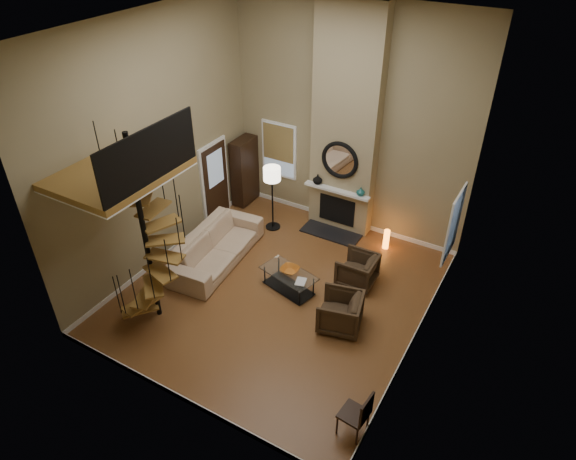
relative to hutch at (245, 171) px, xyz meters
The scene contains 33 objects.
ground 4.06m from the hutch, 45.83° to the right, with size 6.00×6.50×0.01m, color brown.
back_wall 3.32m from the hutch, ahead, with size 6.00×0.02×5.50m, color #8D805B.
front_wall 6.92m from the hutch, 65.65° to the right, with size 6.00×0.02×5.50m, color #8D805B.
left_wall 3.37m from the hutch, 94.98° to the right, with size 0.02×6.50×5.50m, color #8D805B.
right_wall 6.66m from the hutch, 26.23° to the right, with size 0.02×6.50×5.50m, color #8D805B.
ceiling 6.02m from the hutch, 45.83° to the right, with size 6.00×6.50×0.01m, color silver.
baseboard_back 2.92m from the hutch, ahead, with size 6.00×0.02×0.12m, color white.
baseboard_front 6.73m from the hutch, 65.62° to the right, with size 6.00×0.02×0.12m, color white.
baseboard_left 2.98m from the hutch, 94.78° to the right, with size 0.02×6.50×0.12m, color white.
baseboard_right 6.47m from the hutch, 26.27° to the right, with size 0.02×6.50×0.12m, color white.
chimney_breast 3.30m from the hutch, ahead, with size 1.60×0.38×5.50m, color #968661.
hearth 2.92m from the hutch, ahead, with size 1.50×0.60×0.04m, color black.
firebox 2.78m from the hutch, ahead, with size 0.95×0.02×0.72m, color black.
mantel 2.76m from the hutch, ahead, with size 1.70×0.18×0.06m, color white.
mirror_frame 2.93m from the hutch, ahead, with size 0.94×0.94×0.10m, color black.
mirror_disc 2.93m from the hutch, ahead, with size 0.80×0.80×0.01m, color white.
vase_left 2.23m from the hutch, ahead, with size 0.24×0.24×0.25m, color black.
vase_right 3.37m from the hutch, ahead, with size 0.20×0.20×0.21m, color #185453.
window_back 1.15m from the hutch, 24.45° to the left, with size 1.02×0.06×1.52m.
window_right 5.83m from the hutch, ahead, with size 0.06×1.02×1.52m.
entry_door 1.06m from the hutch, 101.03° to the right, with size 0.10×1.05×2.16m.
loft 5.22m from the hutch, 81.31° to the right, with size 1.70×2.20×1.09m.
spiral_stair 4.80m from the hutch, 78.14° to the right, with size 1.47×1.47×4.06m.
hutch is the anchor object (origin of this frame).
sofa 2.78m from the hutch, 70.49° to the right, with size 2.73×1.07×0.80m, color tan.
armchair_near 4.52m from the hutch, 22.18° to the right, with size 0.78×0.80×0.73m, color #3C2C1C.
armchair_far 5.39m from the hutch, 34.91° to the right, with size 0.82×0.84×0.77m, color #3C2C1C.
coffee_table 3.96m from the hutch, 42.39° to the right, with size 1.35×0.89×0.46m.
bowl 3.90m from the hutch, 41.85° to the right, with size 0.39×0.39×0.10m, color #CA6E23.
book 4.30m from the hutch, 40.71° to the right, with size 0.21×0.28×0.03m, color gray.
floor_lamp 1.58m from the hutch, 29.04° to the right, with size 0.42×0.42×1.74m.
accent_lamp 4.22m from the hutch, ahead, with size 0.14×0.14×0.51m, color orange.
side_chair 7.64m from the hutch, 42.67° to the right, with size 0.47×0.45×0.93m.
Camera 1 is at (4.39, -7.21, 7.40)m, focal length 31.98 mm.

